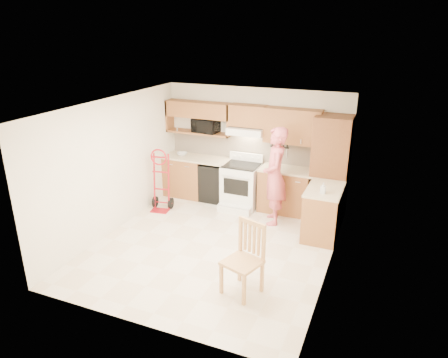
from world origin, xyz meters
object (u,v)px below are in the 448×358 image
Objects in this scene: hand_truck at (160,183)px; person at (275,176)px; microwave at (206,125)px; dining_chair at (242,260)px; range at (240,182)px.

person is at bearing -0.96° from hand_truck.
dining_chair is (2.03, -3.17, -1.10)m from microwave.
person is at bearing -17.03° from microwave.
microwave is 1.46m from range.
microwave reaches higher than range.
microwave is 3.92m from dining_chair.
microwave is 2.06m from person.
hand_truck is at bearing -111.99° from microwave.
microwave is at bearing -131.09° from person.
range is at bearing 18.52° from hand_truck.
range is 3.07m from dining_chair.
microwave is at bearing 53.30° from hand_truck.
dining_chair is (0.23, -2.43, -0.42)m from person.
dining_chair is (2.58, -2.08, -0.06)m from hand_truck.
hand_truck is 1.11× the size of dining_chair.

